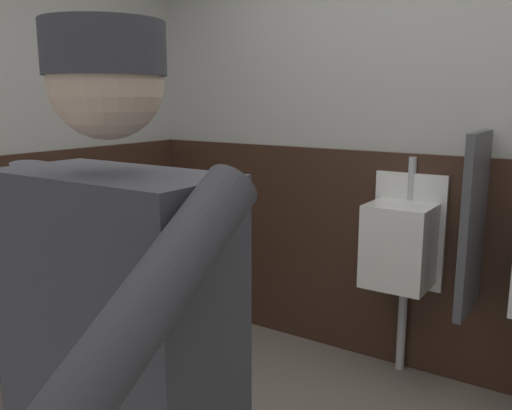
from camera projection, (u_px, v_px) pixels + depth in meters
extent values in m
cube|color=#B2B2AD|center=(419.00, 118.00, 2.99)|extent=(4.19, 0.12, 2.89)
cube|color=#382319|center=(406.00, 263.00, 3.09)|extent=(3.59, 0.03, 1.26)
cube|color=white|center=(409.00, 230.00, 3.03)|extent=(0.40, 0.05, 0.65)
cube|color=white|center=(399.00, 246.00, 2.90)|extent=(0.34, 0.30, 0.45)
cylinder|color=#B7BABF|center=(412.00, 179.00, 2.97)|extent=(0.04, 0.04, 0.24)
cylinder|color=#B7BABF|center=(402.00, 324.00, 3.11)|extent=(0.05, 0.05, 0.55)
cube|color=#4C4C51|center=(473.00, 224.00, 2.64)|extent=(0.04, 0.40, 0.90)
cube|color=#3F3F47|center=(119.00, 322.00, 1.08)|extent=(0.48, 0.24, 0.61)
cylinder|color=#3F3F47|center=(32.00, 282.00, 1.23)|extent=(0.17, 0.09, 0.56)
cylinder|color=#3F3F47|center=(132.00, 327.00, 0.71)|extent=(0.09, 0.50, 0.39)
sphere|color=beige|center=(106.00, 82.00, 0.98)|extent=(0.21, 0.21, 0.21)
cylinder|color=#3F3F47|center=(104.00, 49.00, 0.97)|extent=(0.22, 0.22, 0.10)
cylinder|color=#38383D|center=(91.00, 326.00, 3.08)|extent=(0.38, 0.38, 0.55)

